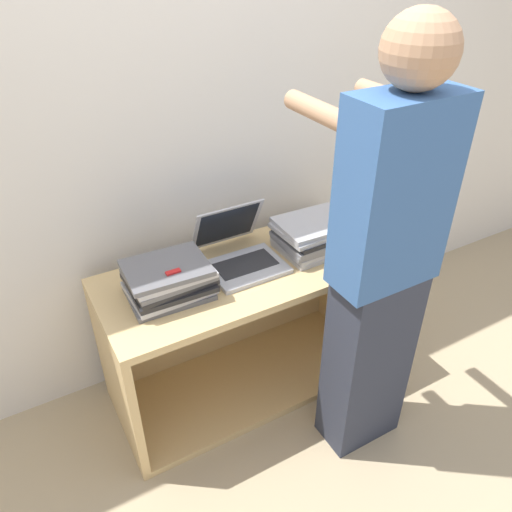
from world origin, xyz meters
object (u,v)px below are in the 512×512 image
at_px(laptop_stack_left, 169,279).
at_px(person, 382,267).
at_px(laptop_stack_right, 314,235).
at_px(laptop_open, 240,253).

xyz_separation_m(laptop_stack_left, person, (0.67, -0.51, 0.14)).
xyz_separation_m(laptop_stack_right, person, (-0.06, -0.51, 0.14)).
bearing_deg(laptop_open, laptop_stack_left, -170.18).
relative_size(laptop_open, laptop_stack_right, 1.05).
height_order(laptop_open, laptop_stack_right, laptop_open).
bearing_deg(laptop_stack_left, laptop_stack_right, -0.18).
distance_m(laptop_open, laptop_stack_right, 0.37).
distance_m(laptop_stack_left, person, 0.85).
relative_size(laptop_stack_left, laptop_stack_right, 0.98).
bearing_deg(person, laptop_open, 118.26).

